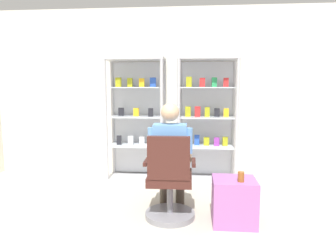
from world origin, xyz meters
TOP-DOWN VIEW (x-y plane):
  - back_wall at (0.00, 3.00)m, footprint 6.00×0.10m
  - display_cabinet_left at (-0.55, 2.76)m, footprint 0.90×0.45m
  - display_cabinet_right at (0.55, 2.76)m, footprint 0.90×0.45m
  - office_chair at (0.10, 1.26)m, footprint 0.57×0.56m
  - seated_shopkeeper at (0.10, 1.43)m, footprint 0.49×0.57m
  - storage_crate at (0.79, 1.24)m, footprint 0.46×0.41m
  - tea_glass at (0.85, 1.16)m, footprint 0.07×0.07m

SIDE VIEW (x-z plane):
  - storage_crate at x=0.79m, z-range 0.00..0.49m
  - office_chair at x=0.10m, z-range -0.09..0.87m
  - tea_glass at x=0.85m, z-range 0.49..0.60m
  - seated_shopkeeper at x=0.10m, z-range 0.07..1.36m
  - display_cabinet_left at x=-0.55m, z-range 0.01..1.91m
  - display_cabinet_right at x=0.55m, z-range 0.01..1.91m
  - back_wall at x=0.00m, z-range 0.00..2.70m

